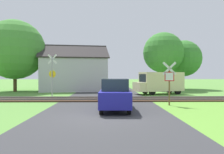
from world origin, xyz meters
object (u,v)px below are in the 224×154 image
mail_truck (160,82)px  parked_car (115,94)px  tree_right (163,53)px  house (74,73)px  tree_left (15,50)px  stop_sign_near (169,80)px  tree_far (183,58)px  crossing_sign_far (52,73)px

mail_truck → parked_car: size_ratio=1.29×
tree_right → mail_truck: tree_right is taller
house → tree_left: size_ratio=1.06×
house → stop_sign_near: bearing=-66.8°
house → mail_truck: house is taller
house → tree_far: tree_far is taller
tree_left → mail_truck: (16.25, -3.75, -3.69)m
tree_far → parked_car: 20.42m
parked_car → tree_far: bearing=62.0°
crossing_sign_far → tree_left: size_ratio=0.45×
crossing_sign_far → mail_truck: size_ratio=0.73×
tree_right → tree_left: tree_left is taller
house → tree_far: size_ratio=1.33×
stop_sign_near → parked_car: size_ratio=0.70×
parked_car → mail_truck: bearing=65.2°
tree_right → parked_car: size_ratio=1.83×
tree_right → house: bearing=-176.9°
tree_left → tree_right: bearing=6.6°
tree_right → parked_car: tree_right is taller
stop_sign_near → tree_left: 19.34m
mail_truck → tree_left: bearing=61.0°
tree_left → parked_car: (11.39, -13.58, -4.03)m
stop_sign_near → parked_car: bearing=39.3°
house → mail_truck: (9.52, -5.21, -0.90)m
stop_sign_near → house: house is taller
house → parked_car: 15.80m
stop_sign_near → tree_far: 17.19m
tree_left → tree_far: tree_left is taller
stop_sign_near → tree_right: size_ratio=0.38×
house → tree_left: (-6.73, -1.47, 2.79)m
tree_left → tree_far: 21.69m
tree_left → mail_truck: 17.08m
house → tree_right: 11.68m
tree_right → mail_truck: (-1.84, -5.83, -3.55)m
tree_far → mail_truck: tree_far is taller
tree_far → parked_car: tree_far is taller
crossing_sign_far → tree_left: tree_left is taller
tree_far → tree_right: bearing=-149.8°
stop_sign_near → mail_truck: (1.28, 8.07, -0.43)m
crossing_sign_far → tree_right: 15.12m
tree_left → house: bearing=12.3°
house → parked_car: bearing=-81.4°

